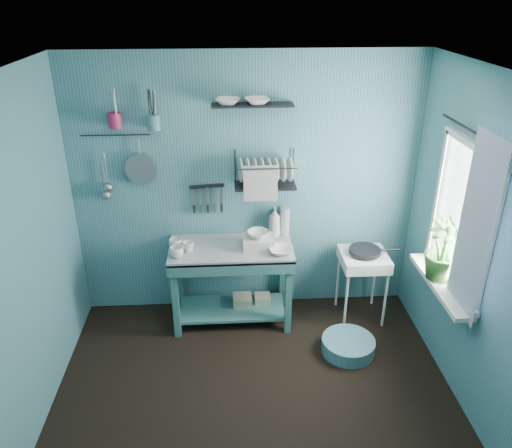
{
  "coord_description": "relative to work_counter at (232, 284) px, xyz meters",
  "views": [
    {
      "loc": [
        -0.18,
        -2.83,
        2.98
      ],
      "look_at": [
        0.05,
        0.85,
        1.2
      ],
      "focal_mm": 35.0,
      "sensor_mm": 36.0,
      "label": 1
    }
  ],
  "objects": [
    {
      "name": "floor",
      "position": [
        0.16,
        -1.21,
        -0.4
      ],
      "size": [
        3.2,
        3.2,
        0.0
      ],
      "primitive_type": "plane",
      "color": "black",
      "rests_on": "ground"
    },
    {
      "name": "ceiling",
      "position": [
        0.16,
        -1.21,
        2.1
      ],
      "size": [
        3.2,
        3.2,
        0.0
      ],
      "primitive_type": "plane",
      "rotation": [
        3.14,
        0.0,
        0.0
      ],
      "color": "silver",
      "rests_on": "ground"
    },
    {
      "name": "wall_back",
      "position": [
        0.16,
        0.29,
        0.85
      ],
      "size": [
        3.2,
        0.0,
        3.2
      ],
      "primitive_type": "plane",
      "rotation": [
        1.57,
        0.0,
        0.0
      ],
      "color": "#3D737E",
      "rests_on": "ground"
    },
    {
      "name": "wall_left",
      "position": [
        -1.44,
        -1.21,
        0.85
      ],
      "size": [
        0.0,
        3.0,
        3.0
      ],
      "primitive_type": "plane",
      "rotation": [
        1.57,
        0.0,
        1.57
      ],
      "color": "#3D737E",
      "rests_on": "ground"
    },
    {
      "name": "wall_right",
      "position": [
        1.76,
        -1.21,
        0.85
      ],
      "size": [
        0.0,
        3.0,
        3.0
      ],
      "primitive_type": "plane",
      "rotation": [
        1.57,
        0.0,
        -1.57
      ],
      "color": "#3D737E",
      "rests_on": "ground"
    },
    {
      "name": "work_counter",
      "position": [
        0.0,
        0.0,
        0.0
      ],
      "size": [
        1.21,
        0.74,
        0.8
      ],
      "primitive_type": "cube",
      "rotation": [
        0.0,
        0.0,
        -0.16
      ],
      "color": "#316867",
      "rests_on": "floor"
    },
    {
      "name": "mug_left",
      "position": [
        -0.48,
        -0.16,
        0.45
      ],
      "size": [
        0.12,
        0.12,
        0.1
      ],
      "primitive_type": "imported",
      "color": "white",
      "rests_on": "work_counter"
    },
    {
      "name": "mug_mid",
      "position": [
        -0.38,
        -0.06,
        0.45
      ],
      "size": [
        0.14,
        0.14,
        0.09
      ],
      "primitive_type": "imported",
      "rotation": [
        0.0,
        0.0,
        0.52
      ],
      "color": "white",
      "rests_on": "work_counter"
    },
    {
      "name": "mug_right",
      "position": [
        -0.5,
        0.0,
        0.45
      ],
      "size": [
        0.17,
        0.17,
        0.1
      ],
      "primitive_type": "imported",
      "rotation": [
        0.0,
        0.0,
        1.05
      ],
      "color": "white",
      "rests_on": "work_counter"
    },
    {
      "name": "wash_tub",
      "position": [
        0.25,
        -0.02,
        0.45
      ],
      "size": [
        0.28,
        0.22,
        0.1
      ],
      "primitive_type": "cube",
      "color": "beige",
      "rests_on": "work_counter"
    },
    {
      "name": "tub_bowl",
      "position": [
        0.25,
        -0.02,
        0.53
      ],
      "size": [
        0.2,
        0.19,
        0.06
      ],
      "primitive_type": "imported",
      "color": "white",
      "rests_on": "wash_tub"
    },
    {
      "name": "soap_bottle",
      "position": [
        0.42,
        0.2,
        0.55
      ],
      "size": [
        0.11,
        0.12,
        0.3
      ],
      "primitive_type": "imported",
      "color": "beige",
      "rests_on": "work_counter"
    },
    {
      "name": "water_bottle",
      "position": [
        0.52,
        0.22,
        0.54
      ],
      "size": [
        0.09,
        0.09,
        0.28
      ],
      "primitive_type": "cylinder",
      "color": "#A5B3B7",
      "rests_on": "work_counter"
    },
    {
      "name": "counter_bowl",
      "position": [
        0.45,
        -0.15,
        0.43
      ],
      "size": [
        0.22,
        0.22,
        0.05
      ],
      "primitive_type": "imported",
      "color": "white",
      "rests_on": "work_counter"
    },
    {
      "name": "hotplate_stand",
      "position": [
        1.25,
        -0.02,
        -0.05
      ],
      "size": [
        0.49,
        0.49,
        0.69
      ],
      "primitive_type": "cube",
      "rotation": [
        0.0,
        0.0,
        0.13
      ],
      "color": "white",
      "rests_on": "floor"
    },
    {
      "name": "frying_pan",
      "position": [
        1.25,
        -0.02,
        0.33
      ],
      "size": [
        0.3,
        0.3,
        0.03
      ],
      "primitive_type": "cylinder",
      "color": "black",
      "rests_on": "hotplate_stand"
    },
    {
      "name": "knife_strip",
      "position": [
        -0.21,
        0.26,
        0.9
      ],
      "size": [
        0.32,
        0.06,
        0.03
      ],
      "primitive_type": "cube",
      "rotation": [
        0.0,
        0.0,
        0.14
      ],
      "color": "black",
      "rests_on": "wall_back"
    },
    {
      "name": "dish_rack",
      "position": [
        0.32,
        0.16,
        1.08
      ],
      "size": [
        0.57,
        0.28,
        0.32
      ],
      "primitive_type": "cube",
      "rotation": [
        0.0,
        0.0,
        -0.08
      ],
      "color": "black",
      "rests_on": "wall_back"
    },
    {
      "name": "upper_shelf",
      "position": [
        0.21,
        0.19,
        1.65
      ],
      "size": [
        0.7,
        0.18,
        0.01
      ],
      "primitive_type": "cube",
      "rotation": [
        0.0,
        0.0,
        0.01
      ],
      "color": "black",
      "rests_on": "wall_back"
    },
    {
      "name": "shelf_bowl_left",
      "position": [
        0.01,
        0.19,
        1.67
      ],
      "size": [
        0.23,
        0.23,
        0.05
      ],
      "primitive_type": "imported",
      "rotation": [
        0.0,
        0.0,
        -0.14
      ],
      "color": "white",
      "rests_on": "upper_shelf"
    },
    {
      "name": "shelf_bowl_right",
      "position": [
        0.25,
        0.19,
        1.68
      ],
      "size": [
        0.23,
        0.23,
        0.05
      ],
      "primitive_type": "imported",
      "rotation": [
        0.0,
        0.0,
        0.1
      ],
      "color": "white",
      "rests_on": "upper_shelf"
    },
    {
      "name": "utensil_cup_magenta",
      "position": [
        -0.96,
        0.21,
        1.54
      ],
      "size": [
        0.11,
        0.11,
        0.13
      ],
      "primitive_type": "cylinder",
      "color": "#A11D4A",
      "rests_on": "wall_back"
    },
    {
      "name": "utensil_cup_teal",
      "position": [
        -0.63,
        0.21,
        1.51
      ],
      "size": [
        0.11,
        0.11,
        0.13
      ],
      "primitive_type": "cylinder",
      "color": "teal",
      "rests_on": "wall_back"
    },
    {
      "name": "colander",
      "position": [
        -0.78,
        0.24,
        1.09
      ],
      "size": [
        0.28,
        0.03,
        0.28
      ],
      "primitive_type": "cylinder",
      "rotation": [
        1.54,
        0.0,
        0.0
      ],
      "color": "gray",
      "rests_on": "wall_back"
    },
    {
      "name": "ladle_outer",
      "position": [
        -1.1,
        0.25,
        1.09
      ],
      "size": [
        0.01,
        0.01,
        0.3
      ],
      "primitive_type": "cylinder",
      "color": "gray",
      "rests_on": "wall_back"
    },
    {
      "name": "ladle_inner",
      "position": [
        -1.12,
        0.25,
        1.02
      ],
      "size": [
        0.01,
        0.01,
        0.3
      ],
      "primitive_type": "cylinder",
      "color": "gray",
      "rests_on": "wall_back"
    },
    {
      "name": "hook_rail",
      "position": [
        -0.98,
        0.26,
        1.4
      ],
      "size": [
        0.6,
        0.01,
        0.01
      ],
      "primitive_type": "cylinder",
      "rotation": [
        0.0,
        1.57,
        0.0
      ],
      "color": "black",
      "rests_on": "wall_back"
    },
    {
      "name": "window_glass",
      "position": [
        1.74,
        -0.76,
        1.0
      ],
      "size": [
        0.0,
        1.1,
        1.1
      ],
      "primitive_type": "plane",
      "rotation": [
        1.57,
        0.0,
        1.57
      ],
      "color": "white",
      "rests_on": "wall_right"
    },
    {
      "name": "windowsill",
      "position": [
        1.66,
        -0.76,
        0.41
      ],
      "size": [
        0.16,
        0.95,
        0.04
      ],
      "primitive_type": "cube",
      "color": "white",
      "rests_on": "wall_right"
    },
    {
      "name": "curtain",
      "position": [
        1.68,
        -1.06,
        1.05
      ],
      "size": [
        0.0,
        1.35,
        1.35
      ],
      "primitive_type": "plane",
      "rotation": [
        1.57,
        0.0,
        1.57
      ],
      "color": "silver",
      "rests_on": "wall_right"
    },
    {
      "name": "curtain_rod",
      "position": [
        1.7,
        -0.76,
        1.65
      ],
      "size": [
        0.02,
        1.05,
        0.02
      ],
      "primitive_type": "cylinder",
      "rotation": [
        1.57,
        0.0,
        0.0
      ],
      "color": "black",
      "rests_on": "wall_right"
    },
    {
      "name": "potted_plant",
      "position": [
        1.67,
        -0.69,
        0.69
      ],
      "size": [
        0.31,
        0.31,
        0.51
      ],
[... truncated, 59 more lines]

